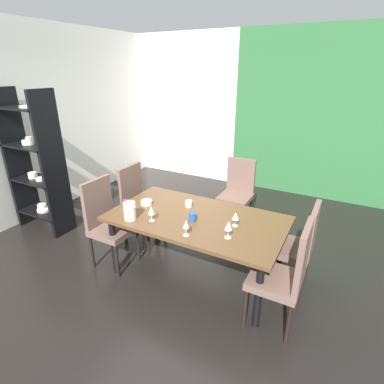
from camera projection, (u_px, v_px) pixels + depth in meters
ground_plane at (170, 261)px, 3.71m from camera, size 5.29×6.09×0.02m
back_panel_interior at (184, 108)px, 6.24m from camera, size 2.30×0.10×2.86m
garden_window_panel at (319, 117)px, 5.08m from camera, size 2.98×0.10×2.86m
left_interior_panel at (14, 126)px, 4.29m from camera, size 0.10×6.09×2.86m
dining_table at (197, 223)px, 3.23m from camera, size 1.87×1.03×0.73m
chair_head_far at (237, 190)px, 4.37m from camera, size 0.44×0.45×1.00m
chair_right_far at (298, 243)px, 3.07m from camera, size 0.44×0.44×0.98m
chair_left_near at (107, 220)px, 3.48m from camera, size 0.44×0.44×1.05m
chair_right_near at (286, 273)px, 2.58m from camera, size 0.44×0.44×1.06m
chair_left_far at (138, 202)px, 3.96m from camera, size 0.44×0.44×1.05m
display_shelf at (35, 164)px, 4.13m from camera, size 0.82×0.37×1.98m
wine_glass_south at (151, 210)px, 3.08m from camera, size 0.07×0.07×0.17m
wine_glass_right at (236, 216)px, 2.98m from camera, size 0.07×0.07×0.15m
wine_glass_north at (229, 226)px, 2.77m from camera, size 0.07×0.07×0.18m
wine_glass_west at (186, 224)px, 2.81m from camera, size 0.06×0.06×0.17m
serving_bowl_rear at (147, 202)px, 3.49m from camera, size 0.13×0.13×0.05m
cup_center at (126, 203)px, 3.45m from camera, size 0.07×0.07×0.08m
cup_left at (189, 204)px, 3.43m from camera, size 0.08×0.08×0.07m
cup_east at (193, 217)px, 3.11m from camera, size 0.08×0.08×0.09m
pitcher_near_shelf at (130, 211)px, 3.12m from camera, size 0.14×0.13×0.19m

